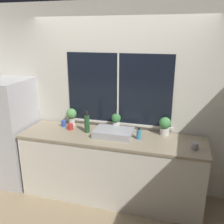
% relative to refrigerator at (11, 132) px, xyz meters
% --- Properties ---
extents(ground_plane, '(14.00, 14.00, 0.00)m').
position_rel_refrigerator_xyz_m(ground_plane, '(1.62, -0.35, -0.81)').
color(ground_plane, '#937F60').
extents(wall_back, '(8.00, 0.09, 2.70)m').
position_rel_refrigerator_xyz_m(wall_back, '(1.62, 0.38, 0.54)').
color(wall_back, silver).
rests_on(wall_back, ground_plane).
extents(wall_left, '(0.06, 7.00, 2.70)m').
position_rel_refrigerator_xyz_m(wall_left, '(-0.59, 1.15, 0.54)').
color(wall_left, silver).
rests_on(wall_left, ground_plane).
extents(counter, '(2.53, 0.68, 0.94)m').
position_rel_refrigerator_xyz_m(counter, '(1.62, -0.02, -0.35)').
color(counter, silver).
rests_on(counter, ground_plane).
extents(refrigerator, '(0.62, 0.74, 1.63)m').
position_rel_refrigerator_xyz_m(refrigerator, '(0.00, 0.00, 0.00)').
color(refrigerator, '#B7B7BC').
rests_on(refrigerator, ground_plane).
extents(sink, '(0.52, 0.40, 0.31)m').
position_rel_refrigerator_xyz_m(sink, '(1.64, 0.02, 0.17)').
color(sink, '#ADADB2').
rests_on(sink, counter).
extents(potted_plant_left, '(0.15, 0.15, 0.26)m').
position_rel_refrigerator_xyz_m(potted_plant_left, '(0.92, 0.24, 0.28)').
color(potted_plant_left, silver).
rests_on(potted_plant_left, counter).
extents(potted_plant_center, '(0.13, 0.13, 0.25)m').
position_rel_refrigerator_xyz_m(potted_plant_center, '(1.62, 0.24, 0.26)').
color(potted_plant_center, silver).
rests_on(potted_plant_center, counter).
extents(potted_plant_right, '(0.16, 0.16, 0.25)m').
position_rel_refrigerator_xyz_m(potted_plant_right, '(2.31, 0.24, 0.26)').
color(potted_plant_right, silver).
rests_on(potted_plant_right, counter).
extents(soap_bottle, '(0.06, 0.06, 0.16)m').
position_rel_refrigerator_xyz_m(soap_bottle, '(2.00, 0.00, 0.19)').
color(soap_bottle, teal).
rests_on(soap_bottle, counter).
extents(bottle_tall, '(0.07, 0.07, 0.31)m').
position_rel_refrigerator_xyz_m(bottle_tall, '(1.25, 0.04, 0.25)').
color(bottle_tall, '#235128').
rests_on(bottle_tall, counter).
extents(mug_red, '(0.08, 0.08, 0.08)m').
position_rel_refrigerator_xyz_m(mug_red, '(0.98, 0.07, 0.16)').
color(mug_red, '#B72D28').
rests_on(mug_red, counter).
extents(mug_blue, '(0.07, 0.07, 0.10)m').
position_rel_refrigerator_xyz_m(mug_blue, '(0.83, 0.16, 0.17)').
color(mug_blue, '#3351AD').
rests_on(mug_blue, counter).
extents(mug_grey, '(0.09, 0.09, 0.08)m').
position_rel_refrigerator_xyz_m(mug_grey, '(2.70, -0.12, 0.16)').
color(mug_grey, gray).
rests_on(mug_grey, counter).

